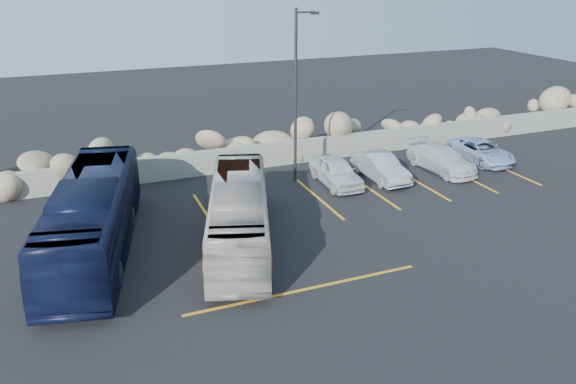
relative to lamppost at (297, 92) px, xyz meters
name	(u,v)px	position (x,y,z in m)	size (l,w,h in m)	color
ground	(336,286)	(-2.56, -9.50, -4.30)	(90.00, 90.00, 0.00)	black
seawall	(231,160)	(-2.56, 2.50, -3.70)	(60.00, 0.40, 1.20)	gray
riprap_pile	(224,140)	(-2.56, 3.70, -3.00)	(54.00, 2.80, 2.60)	#8F7D5D
parking_lines	(375,203)	(2.09, -3.93, -4.29)	(18.16, 9.36, 0.01)	orange
lamppost	(297,92)	(0.00, 0.00, 0.00)	(1.14, 0.18, 8.00)	#302D2A
vintage_bus	(239,214)	(-4.54, -5.42, -3.10)	(2.02, 8.62, 2.40)	#B9B2A7
tour_coach	(93,216)	(-9.53, -4.07, -2.91)	(2.32, 9.93, 2.77)	#0F1533
car_a	(336,171)	(1.56, -1.16, -3.65)	(1.52, 3.78, 1.29)	silver
car_b	(381,167)	(3.86, -1.36, -3.68)	(1.31, 3.76, 1.24)	#B2B3B7
car_c	(442,159)	(7.39, -1.40, -3.68)	(1.72, 4.23, 1.23)	silver
car_d	(481,151)	(10.24, -0.97, -3.74)	(1.84, 4.00, 1.11)	#9AAFDB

